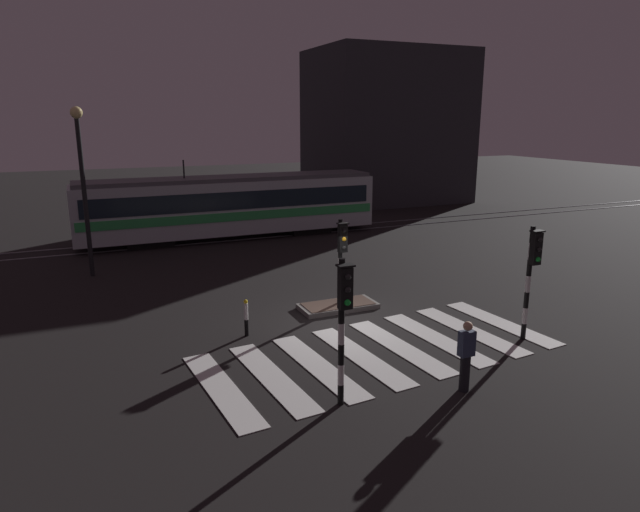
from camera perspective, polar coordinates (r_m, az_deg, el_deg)
name	(u,v)px	position (r m, az deg, el deg)	size (l,w,h in m)	color
ground_plane	(344,324)	(17.36, 2.45, -6.97)	(120.00, 120.00, 0.00)	black
rail_near	(234,240)	(29.23, -8.82, 1.60)	(80.00, 0.12, 0.03)	#59595E
rail_far	(227,235)	(30.59, -9.51, 2.12)	(80.00, 0.12, 0.03)	#59595E
crosswalk_zebra	(380,351)	(15.49, 6.18, -9.67)	(10.06, 5.07, 0.02)	silver
traffic_island	(338,306)	(18.69, 1.85, -5.12)	(2.59, 1.16, 0.18)	slate
traffic_light_kerb_mid_left	(343,311)	(11.87, 2.40, -5.69)	(0.36, 0.42, 3.35)	black
traffic_light_median_centre	(342,251)	(18.16, 2.21, 0.54)	(0.36, 0.42, 3.01)	black
traffic_light_corner_near_right	(532,266)	(16.55, 20.86, -1.01)	(0.36, 0.42, 3.31)	black
street_lamp_trackside_left	(82,171)	(23.30, -23.16, 8.03)	(0.44, 1.21, 6.60)	black
tram	(231,205)	(29.62, -9.12, 5.16)	(15.62, 2.58, 4.15)	#B2BCC1
pedestrian_waiting_at_kerb	(466,356)	(13.45, 14.69, -9.83)	(0.36, 0.24, 1.71)	black
bollard_island_edge	(246,318)	(16.41, -7.56, -6.26)	(0.12, 0.12, 1.11)	black
building_backdrop	(387,127)	(43.19, 6.85, 12.97)	(10.87, 8.00, 11.01)	#2D2D33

